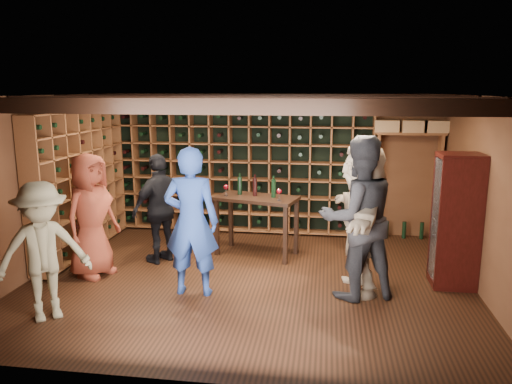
# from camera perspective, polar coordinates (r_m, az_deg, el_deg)

# --- Properties ---
(ground) EXTENTS (6.00, 6.00, 0.00)m
(ground) POSITION_cam_1_polar(r_m,az_deg,el_deg) (7.00, -0.80, -9.97)
(ground) COLOR black
(ground) RESTS_ON ground
(room_shell) EXTENTS (6.00, 6.00, 6.00)m
(room_shell) POSITION_cam_1_polar(r_m,az_deg,el_deg) (6.56, -0.79, 10.25)
(room_shell) COLOR brown
(room_shell) RESTS_ON ground
(wine_rack_back) EXTENTS (4.65, 0.30, 2.20)m
(wine_rack_back) POSITION_cam_1_polar(r_m,az_deg,el_deg) (9.01, -1.80, 2.53)
(wine_rack_back) COLOR brown
(wine_rack_back) RESTS_ON ground
(wine_rack_left) EXTENTS (0.30, 2.65, 2.20)m
(wine_rack_left) POSITION_cam_1_polar(r_m,az_deg,el_deg) (8.34, -19.47, 1.11)
(wine_rack_left) COLOR brown
(wine_rack_left) RESTS_ON ground
(crate_shelf) EXTENTS (1.20, 0.32, 2.07)m
(crate_shelf) POSITION_cam_1_polar(r_m,az_deg,el_deg) (8.91, 17.15, 4.63)
(crate_shelf) COLOR brown
(crate_shelf) RESTS_ON ground
(display_cabinet) EXTENTS (0.55, 0.50, 1.75)m
(display_cabinet) POSITION_cam_1_polar(r_m,az_deg,el_deg) (7.05, 21.83, -3.36)
(display_cabinet) COLOR #360C0A
(display_cabinet) RESTS_ON ground
(man_blue_shirt) EXTENTS (0.71, 0.48, 1.90)m
(man_blue_shirt) POSITION_cam_1_polar(r_m,az_deg,el_deg) (6.32, -7.40, -3.39)
(man_blue_shirt) COLOR navy
(man_blue_shirt) RESTS_ON ground
(man_grey_suit) EXTENTS (1.21, 1.08, 2.05)m
(man_grey_suit) POSITION_cam_1_polar(r_m,az_deg,el_deg) (6.29, 11.56, -2.94)
(man_grey_suit) COLOR black
(man_grey_suit) RESTS_ON ground
(guest_red_floral) EXTENTS (0.81, 0.99, 1.74)m
(guest_red_floral) POSITION_cam_1_polar(r_m,az_deg,el_deg) (7.28, -18.33, -2.54)
(guest_red_floral) COLOR maroon
(guest_red_floral) RESTS_ON ground
(guest_woman_black) EXTENTS (0.90, 1.02, 1.65)m
(guest_woman_black) POSITION_cam_1_polar(r_m,az_deg,el_deg) (7.62, -10.83, -1.87)
(guest_woman_black) COLOR black
(guest_woman_black) RESTS_ON ground
(guest_khaki) EXTENTS (1.17, 1.11, 1.60)m
(guest_khaki) POSITION_cam_1_polar(r_m,az_deg,el_deg) (6.11, -23.19, -6.29)
(guest_khaki) COLOR #7B7155
(guest_khaki) RESTS_ON ground
(guest_beige) EXTENTS (0.70, 1.83, 1.94)m
(guest_beige) POSITION_cam_1_polar(r_m,az_deg,el_deg) (6.49, 12.04, -2.98)
(guest_beige) COLOR tan
(guest_beige) RESTS_ON ground
(tasting_table) EXTENTS (1.36, 0.91, 1.22)m
(tasting_table) POSITION_cam_1_polar(r_m,az_deg,el_deg) (7.78, 0.05, -1.38)
(tasting_table) COLOR black
(tasting_table) RESTS_ON ground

